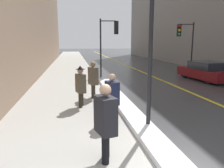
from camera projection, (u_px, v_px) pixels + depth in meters
The scene contains 12 objects.
sidewalk_slab at pixel (69, 72), 17.96m from camera, with size 4.00×80.00×0.01m.
road_centre_stripe at pixel (139, 71), 19.01m from camera, with size 0.16×80.00×0.00m.
snow_bank_curb at pixel (123, 104), 8.48m from camera, with size 0.65×10.89×0.17m.
building_facade_left at pixel (14, 3), 20.76m from camera, with size 6.00×36.00×12.22m.
lamp_post at pixel (152, 16), 5.66m from camera, with size 0.28×0.28×5.25m.
traffic_light_near at pixel (110, 35), 15.28m from camera, with size 1.31×0.33×4.04m.
traffic_light_far at pixel (184, 37), 16.78m from camera, with size 1.30×0.36×3.93m.
pedestrian_in_glasses at pixel (106, 119), 4.42m from camera, with size 0.44×0.59×1.64m.
pedestrian_nearside at pixel (112, 95), 6.69m from camera, with size 0.41×0.55×1.51m.
pedestrian_in_fedora at pixel (81, 85), 8.25m from camera, with size 0.40×0.55×1.59m.
pedestrian_with_shoulder_bag at pixel (93, 78), 9.62m from camera, with size 0.44×0.76×1.62m.
parked_car_maroon at pixel (207, 71), 14.22m from camera, with size 2.19×4.25×1.22m.
Camera 1 is at (-1.70, -3.16, 2.45)m, focal length 35.00 mm.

